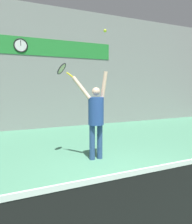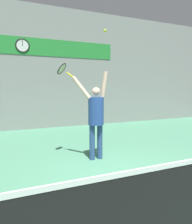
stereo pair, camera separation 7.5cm
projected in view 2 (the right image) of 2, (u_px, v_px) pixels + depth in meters
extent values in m
plane|color=#4C8C6B|center=(143.00, 189.00, 3.67)|extent=(18.00, 18.00, 0.00)
cube|color=gray|center=(53.00, 68.00, 9.15)|extent=(18.00, 0.10, 5.00)
cube|color=#288C38|center=(53.00, 48.00, 9.00)|extent=(5.31, 0.02, 0.68)
cylinder|color=white|center=(22.00, 46.00, 8.49)|extent=(0.49, 0.02, 0.49)
torus|color=black|center=(22.00, 46.00, 8.49)|extent=(0.54, 0.05, 0.54)
cube|color=black|center=(22.00, 43.00, 8.47)|extent=(0.02, 0.01, 0.20)
cylinder|color=#2D4C7F|center=(92.00, 142.00, 5.15)|extent=(0.13, 0.13, 0.83)
cylinder|color=#2D4C7F|center=(100.00, 142.00, 5.23)|extent=(0.13, 0.13, 0.83)
cylinder|color=#26478C|center=(96.00, 111.00, 5.10)|extent=(0.36, 0.36, 0.65)
sphere|color=beige|center=(96.00, 91.00, 5.05)|extent=(0.19, 0.19, 0.19)
cylinder|color=beige|center=(104.00, 85.00, 5.09)|extent=(0.19, 0.18, 0.64)
cylinder|color=beige|center=(81.00, 88.00, 5.03)|extent=(0.42, 0.36, 0.55)
cylinder|color=yellow|center=(70.00, 75.00, 5.06)|extent=(0.16, 0.13, 0.14)
torus|color=black|center=(62.00, 69.00, 5.09)|extent=(0.35, 0.37, 0.27)
cylinder|color=beige|center=(62.00, 69.00, 5.09)|extent=(0.29, 0.31, 0.22)
sphere|color=#CCDB2D|center=(105.00, 31.00, 4.88)|extent=(0.07, 0.07, 0.07)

